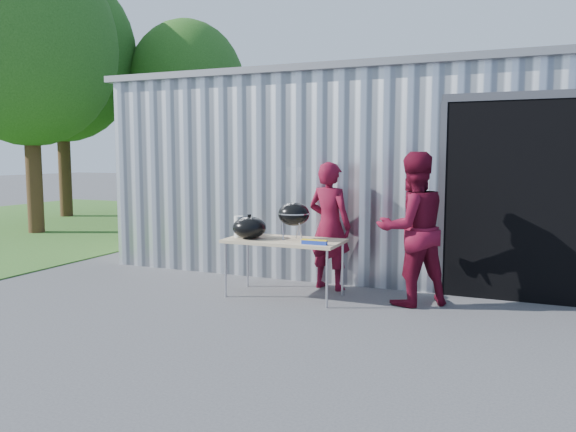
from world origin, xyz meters
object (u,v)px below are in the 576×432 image
at_px(kettle_grill, 294,207).
at_px(person_bystander, 412,229).
at_px(folding_table, 284,242).
at_px(person_cook, 329,226).

bearing_deg(kettle_grill, person_bystander, 9.33).
height_order(folding_table, person_cook, person_cook).
bearing_deg(person_bystander, person_cook, -56.45).
relative_size(person_cook, person_bystander, 0.93).
bearing_deg(folding_table, kettle_grill, 8.45).
bearing_deg(kettle_grill, folding_table, -171.55).
height_order(kettle_grill, person_cook, person_cook).
distance_m(person_cook, person_bystander, 1.25).
height_order(person_cook, person_bystander, person_bystander).
bearing_deg(person_cook, person_bystander, 175.31).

